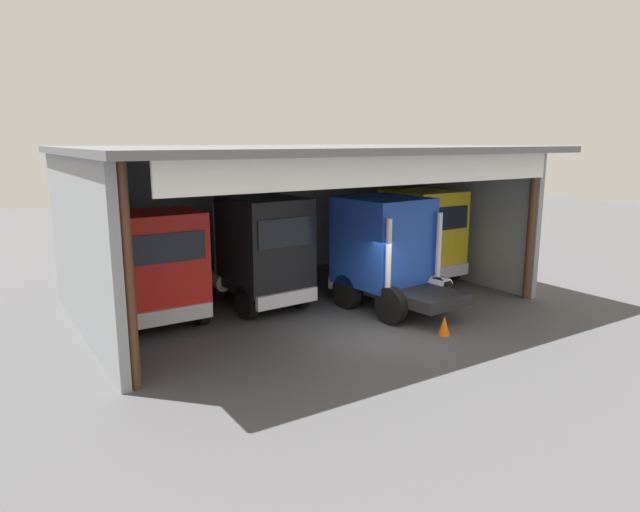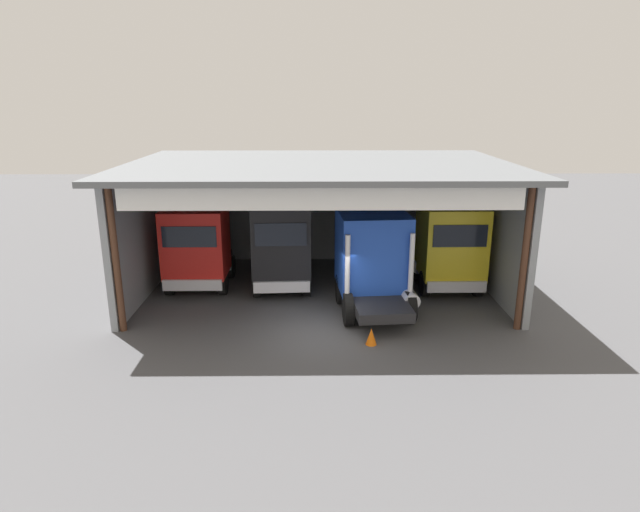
% 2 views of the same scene
% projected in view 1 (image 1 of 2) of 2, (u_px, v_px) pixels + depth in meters
% --- Properties ---
extents(ground_plane, '(80.00, 80.00, 0.00)m').
position_uv_depth(ground_plane, '(377.00, 335.00, 16.22)').
color(ground_plane, '#4C4C4F').
rests_on(ground_plane, ground).
extents(workshop_shed, '(14.79, 10.02, 5.35)m').
position_uv_depth(workshop_shed, '(289.00, 193.00, 19.69)').
color(workshop_shed, gray).
rests_on(workshop_shed, ground).
extents(truck_red_left_bay, '(2.62, 4.50, 3.50)m').
position_uv_depth(truck_red_left_bay, '(155.00, 266.00, 16.77)').
color(truck_red_left_bay, red).
rests_on(truck_red_left_bay, ground).
extents(truck_black_right_bay, '(2.64, 5.08, 3.73)m').
position_uv_depth(truck_black_right_bay, '(261.00, 251.00, 18.46)').
color(truck_black_right_bay, black).
rests_on(truck_black_right_bay, ground).
extents(truck_blue_center_bay, '(2.91, 4.60, 3.70)m').
position_uv_depth(truck_blue_center_bay, '(387.00, 249.00, 18.54)').
color(truck_blue_center_bay, '#1E47B7').
rests_on(truck_blue_center_bay, ground).
extents(truck_yellow_center_right_bay, '(2.62, 4.36, 3.63)m').
position_uv_depth(truck_yellow_center_right_bay, '(419.00, 233.00, 22.02)').
color(truck_yellow_center_right_bay, yellow).
rests_on(truck_yellow_center_right_bay, ground).
extents(oil_drum, '(0.58, 0.58, 0.95)m').
position_uv_depth(oil_drum, '(223.00, 276.00, 21.27)').
color(oil_drum, gold).
rests_on(oil_drum, ground).
extents(tool_cart, '(0.90, 0.60, 1.00)m').
position_uv_depth(tool_cart, '(129.00, 286.00, 19.64)').
color(tool_cart, black).
rests_on(tool_cart, ground).
extents(traffic_cone, '(0.36, 0.36, 0.56)m').
position_uv_depth(traffic_cone, '(444.00, 326.00, 16.16)').
color(traffic_cone, orange).
rests_on(traffic_cone, ground).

